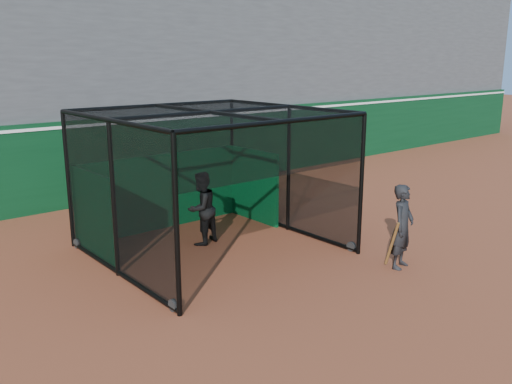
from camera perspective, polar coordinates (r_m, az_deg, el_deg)
ground at (r=10.04m, az=2.41°, el=-10.91°), size 120.00×120.00×0.00m
outfield_wall at (r=16.67m, az=-17.65°, el=3.12°), size 50.00×0.50×2.50m
grandstand at (r=19.96m, az=-22.65°, el=13.60°), size 50.00×7.85×8.95m
batting_cage at (r=11.95m, az=-4.72°, el=0.94°), size 4.73×4.65×3.10m
batter at (r=12.54m, az=-5.77°, el=-1.73°), size 0.97×0.85×1.70m
on_deck_player at (r=11.45m, az=15.15°, el=-3.55°), size 0.73×0.57×1.75m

